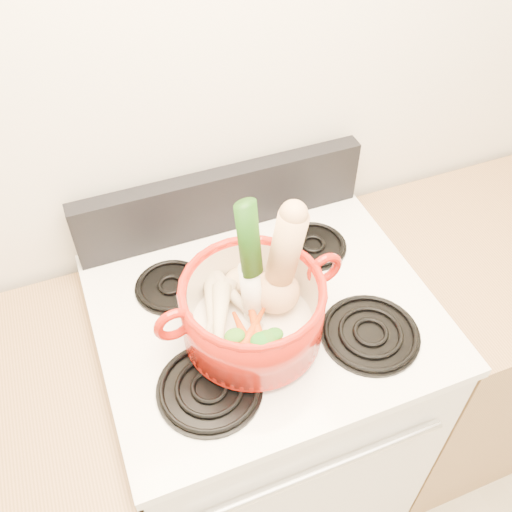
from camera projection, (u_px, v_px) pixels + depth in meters
name	position (u px, v px, depth m)	size (l,w,h in m)	color
wall_back	(210.00, 102.00, 1.31)	(3.50, 0.02, 2.60)	silver
stove_body	(263.00, 410.00, 1.69)	(0.76, 0.65, 0.92)	silver
cooktop	(265.00, 312.00, 1.35)	(0.78, 0.67, 0.03)	white
control_backsplash	(222.00, 201.00, 1.47)	(0.76, 0.05, 0.18)	black
oven_handle	(323.00, 470.00, 1.24)	(0.02, 0.02, 0.60)	silver
burner_front_left	(210.00, 388.00, 1.18)	(0.22, 0.22, 0.02)	black
burner_front_right	(370.00, 333.00, 1.28)	(0.22, 0.22, 0.02)	black
burner_back_left	(171.00, 286.00, 1.38)	(0.17, 0.17, 0.02)	black
burner_back_right	(313.00, 245.00, 1.47)	(0.17, 0.17, 0.02)	black
dutch_oven	(253.00, 311.00, 1.22)	(0.31, 0.31, 0.15)	#9E150A
pot_handle_left	(174.00, 325.00, 1.13)	(0.09, 0.09, 0.02)	#9E150A
pot_handle_right	(324.00, 269.00, 1.23)	(0.09, 0.09, 0.02)	#9E150A
squash	(277.00, 265.00, 1.19)	(0.11, 0.11, 0.27)	tan
leek	(251.00, 264.00, 1.15)	(0.05, 0.05, 0.32)	white
ginger	(241.00, 279.00, 1.30)	(0.09, 0.07, 0.05)	tan
parsnip_0	(212.00, 312.00, 1.24)	(0.04, 0.04, 0.23)	beige
parsnip_1	(215.00, 315.00, 1.23)	(0.04, 0.04, 0.18)	beige
parsnip_2	(235.00, 296.00, 1.26)	(0.04, 0.04, 0.19)	beige
parsnip_3	(219.00, 324.00, 1.20)	(0.04, 0.04, 0.19)	#F0EAC4
carrot_0	(260.00, 336.00, 1.20)	(0.03, 0.03, 0.14)	#C9410A
carrot_1	(247.00, 343.00, 1.18)	(0.03, 0.03, 0.16)	#DF3C0B
carrot_2	(256.00, 329.00, 1.20)	(0.03, 0.03, 0.18)	#D24B0A
carrot_3	(250.00, 335.00, 1.18)	(0.03, 0.03, 0.14)	#CB510A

